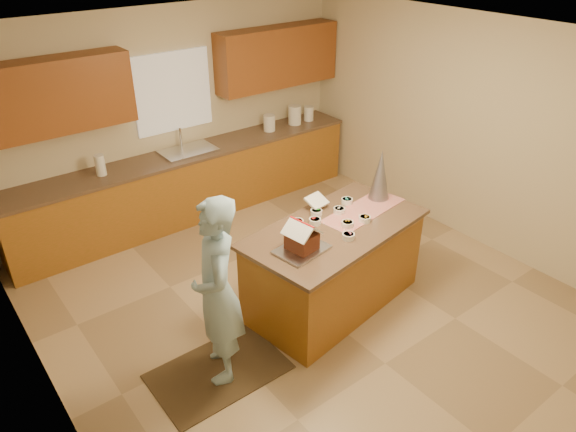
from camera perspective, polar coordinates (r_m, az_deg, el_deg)
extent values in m
plane|color=tan|center=(5.78, 2.02, -9.15)|extent=(5.50, 5.50, 0.00)
plane|color=silver|center=(4.62, 2.63, 18.11)|extent=(5.50, 5.50, 0.00)
plane|color=beige|center=(7.22, -12.04, 10.56)|extent=(5.50, 5.50, 0.00)
plane|color=beige|center=(4.14, -25.58, -6.81)|extent=(5.50, 5.50, 0.00)
plane|color=beige|center=(6.81, 18.87, 8.49)|extent=(5.50, 5.50, 0.00)
plane|color=gray|center=(3.57, -21.55, -14.31)|extent=(0.00, 2.50, 2.50)
cube|color=white|center=(7.11, -12.18, 12.79)|extent=(1.05, 0.03, 1.00)
cube|color=#A05721|center=(7.31, -10.24, 3.24)|extent=(4.80, 0.60, 0.88)
cube|color=brown|center=(7.12, -10.57, 6.57)|extent=(4.85, 0.63, 0.04)
cube|color=brown|center=(6.41, -24.41, 11.42)|extent=(1.85, 0.35, 0.80)
cube|color=brown|center=(7.70, -1.12, 16.59)|extent=(1.85, 0.35, 0.80)
cube|color=silver|center=(7.12, -10.56, 6.49)|extent=(0.70, 0.45, 0.12)
cylinder|color=silver|center=(7.21, -11.37, 8.16)|extent=(0.03, 0.03, 0.28)
cube|color=#A05721|center=(5.54, 4.90, -5.45)|extent=(1.93, 1.17, 0.89)
cube|color=brown|center=(5.29, 5.11, -1.31)|extent=(2.03, 1.27, 0.04)
cube|color=red|center=(5.60, 8.05, 0.62)|extent=(1.05, 0.51, 0.01)
cube|color=silver|center=(4.89, 1.47, -3.60)|extent=(0.51, 0.41, 0.03)
cube|color=white|center=(5.55, 3.07, 1.64)|extent=(0.25, 0.20, 0.10)
cone|color=#B5B3C0|center=(5.75, 9.81, 4.33)|extent=(0.25, 0.25, 0.56)
cube|color=black|center=(5.07, -7.38, -16.10)|extent=(1.17, 0.77, 0.01)
imported|color=#99C2D9|center=(4.51, -7.54, -8.04)|extent=(0.64, 0.75, 1.73)
cylinder|color=white|center=(7.70, -2.00, 9.89)|extent=(0.17, 0.17, 0.23)
cylinder|color=white|center=(7.96, 0.72, 10.71)|extent=(0.19, 0.19, 0.27)
cylinder|color=white|center=(8.13, 2.22, 10.86)|extent=(0.15, 0.15, 0.21)
cylinder|color=white|center=(6.67, -19.38, 5.14)|extent=(0.12, 0.12, 0.25)
cube|color=#592417|center=(4.84, 1.48, -2.67)|extent=(0.26, 0.27, 0.16)
cube|color=white|center=(4.72, 0.98, -1.57)|extent=(0.19, 0.30, 0.13)
cube|color=white|center=(4.81, 2.02, -1.00)|extent=(0.19, 0.30, 0.13)
cylinder|color=red|center=(4.74, 1.51, -0.68)|extent=(0.06, 0.28, 0.02)
cylinder|color=silver|center=(5.52, 5.48, 0.59)|extent=(0.12, 0.12, 0.06)
cylinder|color=gold|center=(5.28, 6.35, -0.87)|extent=(0.12, 0.12, 0.06)
cylinder|color=#34C6C1|center=(5.71, 6.30, 1.59)|extent=(0.12, 0.12, 0.06)
cylinder|color=gold|center=(5.39, 8.17, -0.31)|extent=(0.12, 0.12, 0.06)
cylinder|color=purple|center=(5.27, 1.01, -0.73)|extent=(0.12, 0.12, 0.06)
cylinder|color=red|center=(5.30, 2.89, -0.57)|extent=(0.12, 0.12, 0.06)
cylinder|color=#DC688C|center=(5.08, 6.46, -2.15)|extent=(0.12, 0.12, 0.06)
cylinder|color=green|center=(5.46, 3.04, 0.39)|extent=(0.12, 0.12, 0.06)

